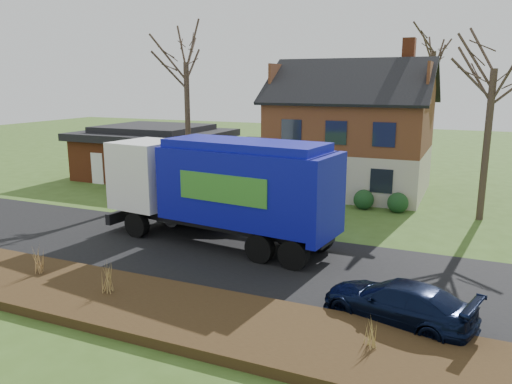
% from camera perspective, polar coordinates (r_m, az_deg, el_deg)
% --- Properties ---
extents(ground, '(120.00, 120.00, 0.00)m').
position_cam_1_polar(ground, '(20.11, -4.43, -7.14)').
color(ground, '#38541C').
rests_on(ground, ground).
extents(road, '(80.00, 7.00, 0.02)m').
position_cam_1_polar(road, '(20.11, -4.43, -7.11)').
color(road, black).
rests_on(road, ground).
extents(mulch_verge, '(80.00, 3.50, 0.30)m').
position_cam_1_polar(mulch_verge, '(15.94, -13.63, -12.35)').
color(mulch_verge, black).
rests_on(mulch_verge, ground).
extents(main_house, '(12.95, 8.95, 9.26)m').
position_cam_1_polar(main_house, '(31.61, 9.94, 7.39)').
color(main_house, beige).
rests_on(main_house, ground).
extents(ranch_house, '(9.80, 8.20, 3.70)m').
position_cam_1_polar(ranch_house, '(36.68, -11.53, 4.53)').
color(ranch_house, brown).
rests_on(ranch_house, ground).
extents(garbage_truck, '(10.67, 4.00, 4.46)m').
position_cam_1_polar(garbage_truck, '(20.73, -3.88, 0.85)').
color(garbage_truck, black).
rests_on(garbage_truck, ground).
extents(silver_sedan, '(4.44, 2.08, 1.41)m').
position_cam_1_polar(silver_sedan, '(23.92, -6.22, -2.21)').
color(silver_sedan, '#ADB0B5').
rests_on(silver_sedan, ground).
extents(navy_wagon, '(4.66, 2.87, 1.26)m').
position_cam_1_polar(navy_wagon, '(15.00, 15.84, -12.09)').
color(navy_wagon, black).
rests_on(navy_wagon, ground).
extents(tree_front_west, '(3.68, 3.68, 10.94)m').
position_cam_1_polar(tree_front_west, '(30.98, -8.08, 16.59)').
color(tree_front_west, '#3D2F25').
rests_on(tree_front_west, ground).
extents(tree_front_east, '(3.78, 3.78, 10.51)m').
position_cam_1_polar(tree_front_east, '(26.60, 25.83, 15.18)').
color(tree_front_east, '#403126').
rests_on(tree_front_east, ground).
extents(tree_back, '(3.82, 3.82, 12.11)m').
position_cam_1_polar(tree_back, '(40.19, 19.81, 16.59)').
color(tree_back, '#3F2F26').
rests_on(tree_back, ground).
extents(grass_clump_west, '(0.36, 0.30, 0.96)m').
position_cam_1_polar(grass_clump_west, '(18.78, -23.79, -7.14)').
color(grass_clump_west, '#AE854D').
rests_on(grass_clump_west, mulch_verge).
extents(grass_clump_mid, '(0.38, 0.31, 1.06)m').
position_cam_1_polar(grass_clump_mid, '(16.37, -16.63, -9.26)').
color(grass_clump_mid, '#A08046').
rests_on(grass_clump_mid, mulch_verge).
extents(grass_clump_east, '(0.32, 0.26, 0.79)m').
position_cam_1_polar(grass_clump_east, '(13.12, 13.14, -15.35)').
color(grass_clump_east, '#A58C49').
rests_on(grass_clump_east, mulch_verge).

